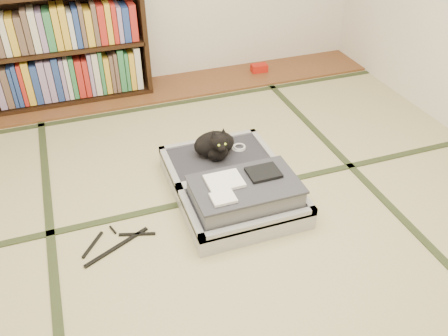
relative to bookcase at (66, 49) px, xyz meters
name	(u,v)px	position (x,y,z in m)	size (l,w,h in m)	color
floor	(236,239)	(0.70, -2.07, -0.45)	(4.50, 4.50, 0.00)	tan
wood_strip	(157,90)	(0.70, -0.07, -0.44)	(4.00, 0.50, 0.02)	brown
red_item	(259,68)	(1.70, -0.04, -0.40)	(0.15, 0.09, 0.07)	#B7190E
tatami_borders	(209,188)	(0.70, -1.58, -0.45)	(4.00, 4.50, 0.01)	#2D381E
bookcase	(66,49)	(0.00, 0.00, 0.00)	(1.30, 0.30, 0.92)	black
suitcase	(234,186)	(0.81, -1.72, -0.35)	(0.71, 0.94, 0.28)	#B7B8BD
cat	(215,145)	(0.79, -1.43, -0.22)	(0.31, 0.32, 0.25)	black
cable_coil	(239,147)	(0.97, -1.39, -0.31)	(0.10, 0.10, 0.02)	white
hanger	(116,243)	(0.04, -1.88, -0.44)	(0.42, 0.29, 0.01)	black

